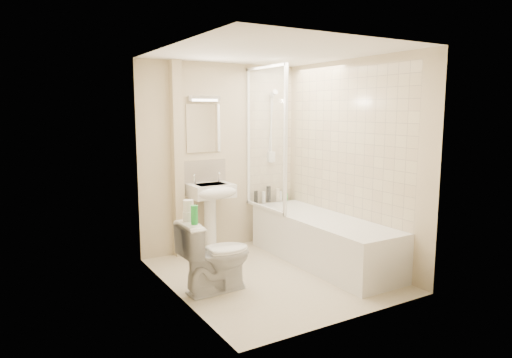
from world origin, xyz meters
TOP-DOWN VIEW (x-y plane):
  - floor at (0.00, 0.00)m, footprint 2.50×2.50m
  - wall_back at (0.00, 1.25)m, footprint 2.20×0.02m
  - wall_left at (-1.10, 0.00)m, footprint 0.02×2.50m
  - wall_right at (1.10, 0.00)m, footprint 0.02×2.50m
  - ceiling at (0.00, 0.00)m, footprint 2.20×2.50m
  - tile_back at (0.75, 1.24)m, footprint 0.70×0.01m
  - tile_right at (1.09, 0.06)m, footprint 0.01×2.10m
  - pipe_boxing at (-0.62, 1.19)m, footprint 0.12×0.12m
  - splashback at (-0.25, 1.24)m, footprint 0.60×0.02m
  - mirror at (-0.25, 1.24)m, footprint 0.46×0.01m
  - strip_light at (-0.25, 1.22)m, footprint 0.42×0.07m
  - bathtub at (0.75, 0.06)m, footprint 0.70×2.10m
  - shower_screen at (0.40, 0.80)m, footprint 0.04×0.92m
  - shower_fixture at (0.75, 1.19)m, footprint 0.10×0.16m
  - pedestal_sink at (-0.25, 1.01)m, footprint 0.53×0.49m
  - bottle_black_a at (0.48, 1.16)m, footprint 0.05×0.05m
  - bottle_white_a at (0.60, 1.16)m, footprint 0.05×0.05m
  - bottle_black_b at (0.68, 1.16)m, footprint 0.06×0.06m
  - bottle_cream at (0.83, 1.16)m, footprint 0.06×0.06m
  - bottle_white_b at (0.87, 1.16)m, footprint 0.05×0.05m
  - bottle_green at (0.96, 1.16)m, footprint 0.07×0.07m
  - toilet at (-0.72, -0.08)m, footprint 0.48×0.76m
  - toilet_roll_lower at (-0.98, -0.02)m, footprint 0.12×0.12m
  - toilet_roll_upper at (-0.97, -0.00)m, footprint 0.10×0.10m
  - green_bottle at (-0.98, -0.17)m, footprint 0.07×0.07m

SIDE VIEW (x-z plane):
  - floor at x=0.00m, z-range 0.00..0.00m
  - bathtub at x=0.75m, z-range 0.01..0.56m
  - toilet at x=-0.72m, z-range 0.00..0.74m
  - bottle_green at x=0.96m, z-range 0.55..0.65m
  - bottle_white_b at x=0.87m, z-range 0.55..0.69m
  - bottle_white_a at x=0.60m, z-range 0.55..0.71m
  - bottle_black_a at x=0.48m, z-range 0.55..0.72m
  - bottle_cream at x=0.83m, z-range 0.55..0.73m
  - bottle_black_b at x=0.68m, z-range 0.55..0.78m
  - pedestal_sink at x=-0.25m, z-range 0.21..1.23m
  - toilet_roll_lower at x=-0.98m, z-range 0.74..0.84m
  - green_bottle at x=-0.98m, z-range 0.74..0.92m
  - toilet_roll_upper at x=-0.97m, z-range 0.84..0.95m
  - splashback at x=-0.25m, z-range 0.88..1.18m
  - wall_back at x=0.00m, z-range 0.00..2.40m
  - wall_left at x=-1.10m, z-range 0.00..2.40m
  - wall_right at x=1.10m, z-range 0.00..2.40m
  - pipe_boxing at x=-0.62m, z-range 0.00..2.40m
  - tile_back at x=0.75m, z-range 0.55..2.30m
  - tile_right at x=1.09m, z-range 0.55..2.30m
  - shower_screen at x=0.40m, z-range 0.55..2.35m
  - shower_fixture at x=0.75m, z-range 1.05..2.04m
  - mirror at x=-0.25m, z-range 1.28..1.88m
  - strip_light at x=-0.25m, z-range 1.92..1.98m
  - ceiling at x=0.00m, z-range 2.39..2.41m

